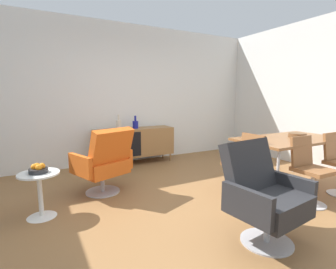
% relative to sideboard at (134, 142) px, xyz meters
% --- Properties ---
extents(ground_plane, '(8.32, 8.32, 0.00)m').
position_rel_sideboard_xyz_m(ground_plane, '(-0.24, -2.30, -0.44)').
color(ground_plane, olive).
extents(wall_back, '(6.80, 0.12, 2.80)m').
position_rel_sideboard_xyz_m(wall_back, '(-0.24, 0.30, 0.96)').
color(wall_back, silver).
rests_on(wall_back, ground_plane).
extents(sideboard, '(1.60, 0.45, 0.72)m').
position_rel_sideboard_xyz_m(sideboard, '(0.00, 0.00, 0.00)').
color(sideboard, olive).
rests_on(sideboard, ground_plane).
extents(vase_cobalt, '(0.11, 0.11, 0.29)m').
position_rel_sideboard_xyz_m(vase_cobalt, '(-0.31, 0.00, 0.38)').
color(vase_cobalt, beige).
rests_on(vase_cobalt, sideboard).
extents(vase_sculptural_dark, '(0.11, 0.11, 0.26)m').
position_rel_sideboard_xyz_m(vase_sculptural_dark, '(0.03, 0.00, 0.36)').
color(vase_sculptural_dark, navy).
rests_on(vase_sculptural_dark, sideboard).
extents(dining_table, '(1.60, 0.90, 0.74)m').
position_rel_sideboard_xyz_m(dining_table, '(1.60, -2.33, 0.26)').
color(dining_table, brown).
rests_on(dining_table, ground_plane).
extents(wooden_bowl_on_table, '(0.26, 0.26, 0.06)m').
position_rel_sideboard_xyz_m(wooden_bowl_on_table, '(1.80, -2.32, 0.33)').
color(wooden_bowl_on_table, brown).
rests_on(wooden_bowl_on_table, dining_table).
extents(dining_chair_front_left, '(0.41, 0.43, 0.86)m').
position_rel_sideboard_xyz_m(dining_chair_front_left, '(1.26, -2.89, 0.03)').
color(dining_chair_front_left, brown).
rests_on(dining_chair_front_left, ground_plane).
extents(dining_chair_near_window, '(0.44, 0.42, 0.86)m').
position_rel_sideboard_xyz_m(dining_chair_near_window, '(0.72, -2.32, 0.03)').
color(dining_chair_near_window, brown).
rests_on(dining_chair_near_window, ground_plane).
extents(lounge_chair_red, '(0.85, 0.82, 0.95)m').
position_rel_sideboard_xyz_m(lounge_chair_red, '(-0.95, -1.33, 0.03)').
color(lounge_chair_red, '#D85919').
rests_on(lounge_chair_red, ground_plane).
extents(armchair_black_shell, '(0.77, 0.72, 0.95)m').
position_rel_sideboard_xyz_m(armchair_black_shell, '(0.07, -3.19, 0.03)').
color(armchair_black_shell, '#262628').
rests_on(armchair_black_shell, ground_plane).
extents(side_table_round, '(0.44, 0.44, 0.52)m').
position_rel_sideboard_xyz_m(side_table_round, '(-1.77, -1.69, -0.12)').
color(side_table_round, white).
rests_on(side_table_round, ground_plane).
extents(fruit_bowl, '(0.20, 0.20, 0.11)m').
position_rel_sideboard_xyz_m(fruit_bowl, '(-1.77, -1.68, 0.12)').
color(fruit_bowl, '#262628').
rests_on(fruit_bowl, side_table_round).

